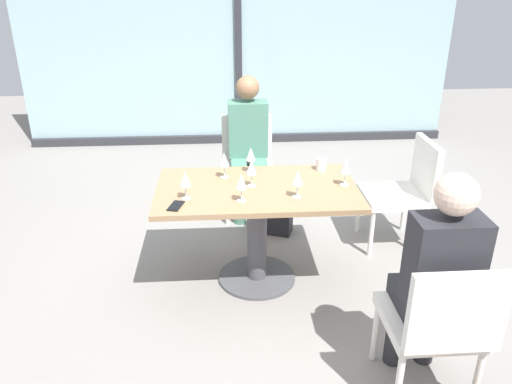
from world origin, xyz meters
name	(u,v)px	position (x,y,z in m)	size (l,w,h in m)	color
ground_plane	(257,278)	(0.00, 0.00, 0.00)	(12.00, 12.00, 0.00)	gray
window_wall_backdrop	(238,46)	(0.00, 3.20, 1.21)	(5.28, 0.10, 2.70)	#98B7BC
dining_table_main	(257,212)	(0.00, 0.00, 0.54)	(1.36, 0.79, 0.73)	#997551
chair_front_right	(439,321)	(0.81, -1.17, 0.50)	(0.46, 0.50, 0.87)	silver
chair_near_window	(248,159)	(0.00, 1.17, 0.50)	(0.46, 0.51, 0.87)	silver
chair_far_right	(405,187)	(1.21, 0.46, 0.50)	(0.50, 0.46, 0.87)	silver
person_front_right	(436,274)	(0.81, -1.06, 0.70)	(0.34, 0.39, 1.26)	#28282D
person_near_window	(248,142)	(0.00, 1.06, 0.70)	(0.34, 0.39, 1.26)	#4C7F6B
wine_glass_0	(241,182)	(-0.11, -0.21, 0.86)	(0.07, 0.07, 0.18)	silver
wine_glass_1	(185,180)	(-0.47, -0.15, 0.86)	(0.07, 0.07, 0.18)	silver
wine_glass_2	(251,155)	(-0.03, 0.28, 0.86)	(0.07, 0.07, 0.18)	silver
wine_glass_3	(346,167)	(0.60, -0.01, 0.86)	(0.07, 0.07, 0.18)	silver
wine_glass_4	(224,160)	(-0.22, 0.19, 0.86)	(0.07, 0.07, 0.18)	silver
wine_glass_5	(298,178)	(0.25, -0.18, 0.86)	(0.07, 0.07, 0.18)	silver
wine_glass_6	(251,168)	(-0.04, 0.02, 0.86)	(0.07, 0.07, 0.18)	silver
coffee_cup	(321,164)	(0.49, 0.28, 0.78)	(0.08, 0.08, 0.09)	white
cell_phone_on_table	(176,206)	(-0.52, -0.26, 0.73)	(0.07, 0.14, 0.01)	black
handbag_1	(274,217)	(0.20, 0.70, 0.14)	(0.30, 0.16, 0.28)	#232328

